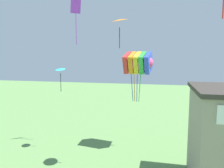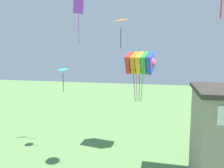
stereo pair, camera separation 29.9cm
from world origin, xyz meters
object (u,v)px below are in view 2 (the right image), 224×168
object	(u,v)px
kite_rainbow_parafoil	(140,63)
kite_orange_delta	(121,20)
kite_purple_streamer	(78,11)
kite_cyan_delta	(63,70)

from	to	relation	value
kite_rainbow_parafoil	kite_orange_delta	distance (m)	4.95
kite_orange_delta	kite_rainbow_parafoil	bearing A→B (deg)	78.79
kite_rainbow_parafoil	kite_purple_streamer	bearing A→B (deg)	-175.65
kite_rainbow_parafoil	kite_cyan_delta	xyz separation A→B (m)	(-6.05, -1.79, -0.59)
kite_cyan_delta	kite_rainbow_parafoil	bearing A→B (deg)	16.45
kite_rainbow_parafoil	kite_purple_streamer	size ratio (longest dim) A/B	1.10
kite_cyan_delta	kite_purple_streamer	distance (m)	5.10
kite_orange_delta	kite_purple_streamer	bearing A→B (deg)	140.55
kite_rainbow_parafoil	kite_cyan_delta	bearing A→B (deg)	-163.55
kite_cyan_delta	kite_purple_streamer	size ratio (longest dim) A/B	0.52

